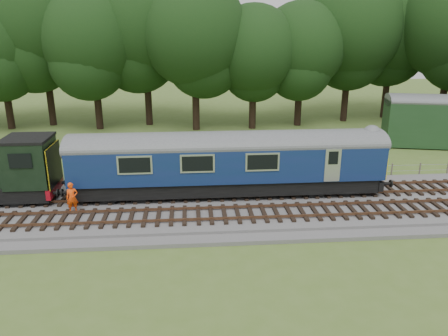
{
  "coord_description": "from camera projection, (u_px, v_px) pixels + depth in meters",
  "views": [
    {
      "loc": [
        -1.73,
        -22.82,
        9.98
      ],
      "look_at": [
        0.21,
        1.4,
        2.0
      ],
      "focal_mm": 35.0,
      "sensor_mm": 36.0,
      "label": 1
    }
  ],
  "objects": [
    {
      "name": "tree_line",
      "position": [
        206.0,
        125.0,
        45.69
      ],
      "size": [
        70.0,
        8.0,
        18.0
      ],
      "primitive_type": null,
      "color": "black",
      "rests_on": "ground"
    },
    {
      "name": "worker",
      "position": [
        72.0,
        198.0,
        23.3
      ],
      "size": [
        0.71,
        0.58,
        1.69
      ],
      "primitive_type": "imported",
      "rotation": [
        0.0,
        0.0,
        0.33
      ],
      "color": "#FF4A0D",
      "rests_on": "ballast"
    },
    {
      "name": "ballast",
      "position": [
        222.0,
        206.0,
        24.8
      ],
      "size": [
        70.0,
        7.0,
        0.35
      ],
      "primitive_type": "cube",
      "color": "#4C4C4F",
      "rests_on": "ground"
    },
    {
      "name": "track_north",
      "position": [
        220.0,
        193.0,
        26.05
      ],
      "size": [
        67.2,
        2.4,
        0.21
      ],
      "color": "black",
      "rests_on": "ballast"
    },
    {
      "name": "dmu_railcar",
      "position": [
        228.0,
        158.0,
        25.4
      ],
      "size": [
        18.05,
        2.86,
        3.88
      ],
      "color": "black",
      "rests_on": "ground"
    },
    {
      "name": "ground",
      "position": [
        222.0,
        209.0,
        24.86
      ],
      "size": [
        120.0,
        120.0,
        0.0
      ],
      "primitive_type": "plane",
      "color": "#4B6726",
      "rests_on": "ground"
    },
    {
      "name": "track_south",
      "position": [
        225.0,
        214.0,
        23.21
      ],
      "size": [
        67.2,
        2.4,
        0.21
      ],
      "color": "black",
      "rests_on": "ballast"
    },
    {
      "name": "fence",
      "position": [
        217.0,
        182.0,
        29.12
      ],
      "size": [
        64.0,
        0.12,
        1.0
      ],
      "primitive_type": null,
      "color": "#6B6054",
      "rests_on": "ground"
    }
  ]
}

